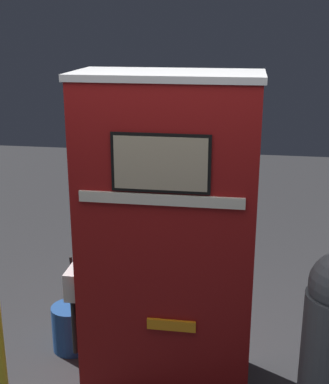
% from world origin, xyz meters
% --- Properties ---
extents(gas_pump, '(1.18, 0.57, 2.06)m').
position_xyz_m(gas_pump, '(-0.00, 0.27, 1.03)').
color(gas_pump, maroon).
rests_on(gas_pump, ground_plane).
extents(squeegee_bucket, '(0.28, 0.28, 0.77)m').
position_xyz_m(squeegee_bucket, '(-0.76, 0.50, 0.18)').
color(squeegee_bucket, '#1E478C').
rests_on(squeegee_bucket, ground_plane).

